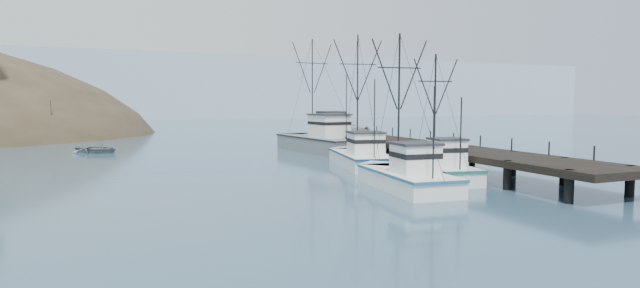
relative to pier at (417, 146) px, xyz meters
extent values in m
plane|color=#2C4B63|center=(-14.00, -16.00, -1.69)|extent=(400.00, 400.00, 0.00)
cube|color=black|center=(0.00, 0.00, 0.06)|extent=(6.00, 44.00, 0.50)
cylinder|color=black|center=(-2.60, -20.00, -0.69)|extent=(0.56, 0.56, 2.00)
cylinder|color=black|center=(2.60, -20.00, -0.69)|extent=(0.56, 0.56, 2.00)
cylinder|color=black|center=(-2.60, -15.00, -0.69)|extent=(0.56, 0.56, 2.00)
cylinder|color=black|center=(2.60, -15.00, -0.69)|extent=(0.56, 0.56, 2.00)
cylinder|color=black|center=(-2.60, -10.00, -0.69)|extent=(0.56, 0.56, 2.00)
cylinder|color=black|center=(2.60, -10.00, -0.69)|extent=(0.56, 0.56, 2.00)
cylinder|color=black|center=(-2.60, -5.00, -0.69)|extent=(0.56, 0.56, 2.00)
cylinder|color=black|center=(2.60, -5.00, -0.69)|extent=(0.56, 0.56, 2.00)
cylinder|color=black|center=(-2.60, 0.00, -0.69)|extent=(0.56, 0.56, 2.00)
cylinder|color=black|center=(2.60, 0.00, -0.69)|extent=(0.56, 0.56, 2.00)
cylinder|color=black|center=(-2.60, 5.00, -0.69)|extent=(0.56, 0.56, 2.00)
cylinder|color=black|center=(2.60, 5.00, -0.69)|extent=(0.56, 0.56, 2.00)
cylinder|color=black|center=(-2.60, 10.00, -0.69)|extent=(0.56, 0.56, 2.00)
cylinder|color=black|center=(2.60, 10.00, -0.69)|extent=(0.56, 0.56, 2.00)
cylinder|color=black|center=(-2.60, 15.00, -0.69)|extent=(0.56, 0.56, 2.00)
cylinder|color=black|center=(2.60, 15.00, -0.69)|extent=(0.56, 0.56, 2.00)
cylinder|color=black|center=(-2.60, 20.00, -0.69)|extent=(0.56, 0.56, 2.00)
cylinder|color=black|center=(2.60, 20.00, -0.69)|extent=(0.56, 0.56, 2.00)
cube|color=#9EB2C6|center=(-4.00, 154.00, -1.69)|extent=(360.00, 40.00, 26.00)
cube|color=silver|center=(-54.00, 169.00, -1.69)|extent=(180.00, 25.00, 18.00)
cube|color=white|center=(-35.88, 40.76, -1.39)|extent=(1.00, 3.50, 0.90)
cylinder|color=black|center=(-35.88, 40.76, 1.51)|extent=(0.08, 0.08, 6.00)
cube|color=white|center=(-34.51, 45.20, -1.39)|extent=(1.00, 3.50, 0.90)
cylinder|color=black|center=(-34.51, 45.20, 1.51)|extent=(0.08, 0.08, 6.00)
cube|color=white|center=(-4.34, -9.85, -1.24)|extent=(4.49, 8.38, 1.60)
cube|color=white|center=(-3.62, -5.94, -1.24)|extent=(3.05, 3.05, 1.60)
cube|color=#165852|center=(-4.34, -9.85, -0.54)|extent=(4.58, 8.59, 0.18)
cube|color=silver|center=(-4.52, -10.85, 0.51)|extent=(2.54, 2.60, 1.90)
cube|color=#26262B|center=(-4.52, -10.85, 1.54)|extent=(2.76, 2.83, 0.16)
cylinder|color=black|center=(-4.12, -8.65, 3.77)|extent=(0.14, 0.14, 8.42)
cylinder|color=black|center=(-4.89, -12.86, 2.08)|extent=(0.10, 0.10, 5.05)
cube|color=white|center=(-8.82, -12.21, -1.24)|extent=(4.55, 9.45, 1.60)
cube|color=white|center=(-8.38, -7.67, -1.24)|extent=(3.67, 3.67, 1.60)
cube|color=#1E568A|center=(-8.82, -12.21, -0.54)|extent=(4.64, 9.69, 0.18)
cube|color=silver|center=(-8.93, -13.38, 0.51)|extent=(2.81, 2.81, 1.90)
cube|color=#26262B|center=(-8.93, -13.38, 1.54)|extent=(3.06, 3.07, 0.16)
cylinder|color=black|center=(-8.68, -10.81, 4.30)|extent=(0.14, 0.14, 9.48)
cylinder|color=black|center=(-9.16, -15.71, 2.40)|extent=(0.10, 0.10, 5.69)
cube|color=white|center=(-6.03, 0.08, -1.24)|extent=(5.98, 10.96, 1.60)
cube|color=white|center=(-4.99, 5.16, -1.24)|extent=(3.91, 3.91, 1.60)
cube|color=navy|center=(-6.03, 0.08, -0.54)|extent=(6.11, 11.23, 0.18)
cube|color=silver|center=(-6.29, -1.22, 0.51)|extent=(3.32, 3.42, 1.90)
cube|color=#26262B|center=(-6.29, -1.22, 1.54)|extent=(3.61, 3.73, 0.16)
cylinder|color=black|center=(-5.71, 1.65, 5.10)|extent=(0.14, 0.14, 11.08)
cylinder|color=black|center=(-6.82, -3.83, 2.88)|extent=(0.10, 0.10, 6.65)
cube|color=slate|center=(-4.39, 13.93, -0.94)|extent=(6.84, 14.79, 2.20)
cube|color=slate|center=(-5.37, 20.98, -0.94)|extent=(4.90, 4.90, 2.20)
cube|color=black|center=(-4.39, 13.93, 0.06)|extent=(6.99, 15.16, 0.18)
cube|color=silver|center=(-4.15, 12.12, 1.46)|extent=(3.98, 4.45, 2.60)
cube|color=#26262B|center=(-4.15, 12.12, 2.84)|extent=(4.32, 4.85, 0.16)
cylinder|color=black|center=(-4.69, 16.10, 6.07)|extent=(0.14, 0.14, 11.82)
cylinder|color=black|center=(-3.65, 8.50, 3.70)|extent=(0.10, 0.10, 7.09)
cube|color=silver|center=(-1.50, 17.59, 1.56)|extent=(2.80, 3.00, 2.50)
cube|color=#26262B|center=(-1.50, 17.59, 2.96)|extent=(3.00, 3.20, 0.30)
imported|color=silver|center=(-0.26, 14.73, 1.09)|extent=(6.04, 3.76, 1.56)
imported|color=slate|center=(-29.30, 22.89, -1.69)|extent=(6.92, 6.96, 1.19)
camera|label=1|loc=(-27.17, -41.29, 4.26)|focal=28.00mm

